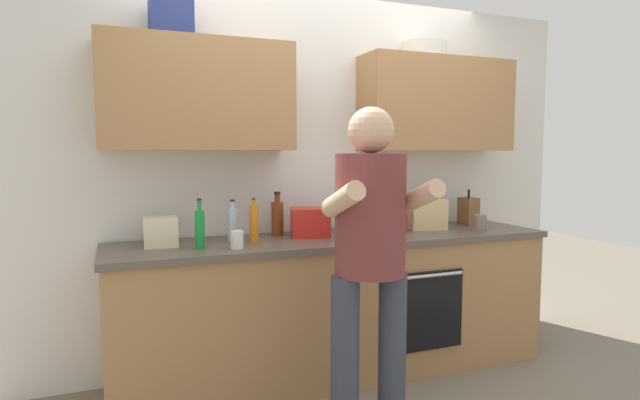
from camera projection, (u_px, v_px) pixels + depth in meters
name	position (u px, v px, depth m)	size (l,w,h in m)	color
ground_plane	(338.00, 373.00, 3.37)	(12.00, 12.00, 0.00)	#756B5B
back_wall_unit	(322.00, 144.00, 3.49)	(4.00, 0.38, 2.50)	silver
counter	(338.00, 305.00, 3.33)	(2.84, 0.67, 0.90)	#A37547
person_standing	(370.00, 248.00, 2.48)	(0.49, 0.45, 1.65)	#383D4C
bottle_hotsauce	(402.00, 216.00, 3.49)	(0.07, 0.07, 0.26)	red
bottle_water	(233.00, 224.00, 3.13)	(0.06, 0.06, 0.25)	silver
bottle_syrup	(342.00, 221.00, 3.13)	(0.05, 0.05, 0.28)	#8C4C14
bottle_vinegar	(277.00, 217.00, 3.34)	(0.08, 0.08, 0.28)	brown
bottle_juice	(254.00, 224.00, 3.06)	(0.05, 0.05, 0.27)	orange
bottle_soda	(200.00, 228.00, 2.88)	(0.05, 0.05, 0.28)	#198C33
cup_coffee	(237.00, 240.00, 2.88)	(0.07, 0.07, 0.10)	white
cup_stoneware	(480.00, 223.00, 3.53)	(0.09, 0.09, 0.11)	slate
cup_tea	(344.00, 224.00, 3.50)	(0.09, 0.09, 0.10)	#33598C
mixing_bowl	(366.00, 230.00, 3.29)	(0.22, 0.22, 0.08)	silver
knife_block	(468.00, 211.00, 3.83)	(0.10, 0.14, 0.26)	brown
grocery_bag_crisps	(310.00, 222.00, 3.29)	(0.24, 0.20, 0.18)	red
grocery_bag_bread	(427.00, 214.00, 3.60)	(0.25, 0.16, 0.21)	tan
grocery_bag_rice	(161.00, 232.00, 2.96)	(0.19, 0.21, 0.16)	beige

